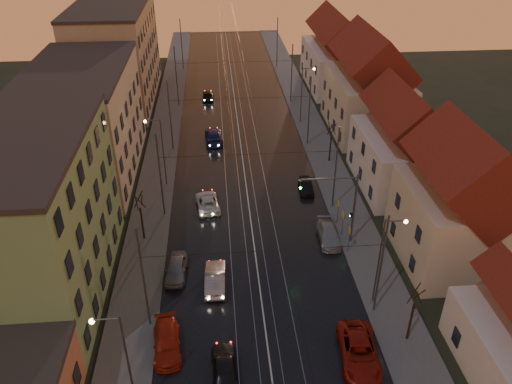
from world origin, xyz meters
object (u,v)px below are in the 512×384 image
object	(u,v)px
driving_car_4	(208,95)
parked_right_0	(359,351)
driving_car_3	(214,136)
traffic_light_mast	(344,201)
parked_left_2	(167,342)
parked_right_2	(306,186)
street_lamp_2	(160,146)
parked_left_3	(176,268)
street_lamp_1	(384,253)
parked_right_1	(329,234)
street_lamp_3	(304,89)
driving_car_1	(215,278)
street_lamp_0	(121,355)
driving_car_2	(207,202)
driving_car_0	(225,367)

from	to	relation	value
driving_car_4	parked_right_0	xyz separation A→B (m)	(10.34, -51.73, 0.07)
driving_car_3	traffic_light_mast	bearing A→B (deg)	113.23
parked_left_2	parked_right_2	bearing A→B (deg)	51.06
street_lamp_2	parked_left_3	world-z (taller)	street_lamp_2
street_lamp_1	driving_car_3	xyz separation A→B (m)	(-12.51, 30.91, -4.10)
traffic_light_mast	parked_right_2	size ratio (longest dim) A/B	1.92
street_lamp_1	parked_left_2	xyz separation A→B (m)	(-16.26, -3.41, -4.22)
parked_right_2	parked_right_0	bearing A→B (deg)	-87.97
traffic_light_mast	parked_right_1	xyz separation A→B (m)	(-0.98, 0.45, -3.93)
street_lamp_3	driving_car_1	size ratio (longest dim) A/B	1.72
street_lamp_3	driving_car_4	bearing A→B (deg)	142.15
street_lamp_0	traffic_light_mast	world-z (taller)	street_lamp_0
street_lamp_3	driving_car_4	xyz separation A→B (m)	(-13.25, 10.29, -4.19)
driving_car_2	driving_car_3	distance (m)	15.92
street_lamp_1	driving_car_4	distance (m)	48.33
street_lamp_2	driving_car_4	distance (m)	27.08
street_lamp_3	driving_car_1	distance (m)	35.56
parked_right_0	parked_right_1	size ratio (longest dim) A/B	1.21
driving_car_2	parked_left_2	size ratio (longest dim) A/B	1.02
driving_car_3	parked_right_2	xyz separation A→B (m)	(9.82, -13.50, -0.15)
driving_car_0	driving_car_4	distance (m)	52.25
street_lamp_0	driving_car_4	bearing A→B (deg)	84.78
street_lamp_0	parked_right_2	xyz separation A→B (m)	(15.52, 25.41, -4.25)
street_lamp_2	parked_right_1	distance (m)	20.27
parked_left_2	driving_car_4	bearing A→B (deg)	80.69
parked_left_3	street_lamp_2	bearing A→B (deg)	101.60
street_lamp_3	parked_right_2	distance (m)	19.26
driving_car_0	street_lamp_3	bearing A→B (deg)	-108.26
street_lamp_1	driving_car_4	size ratio (longest dim) A/B	1.96
street_lamp_3	parked_right_2	bearing A→B (deg)	-98.23
street_lamp_2	parked_right_1	size ratio (longest dim) A/B	1.75
street_lamp_0	parked_right_1	distance (m)	23.42
street_lamp_2	driving_car_1	distance (m)	18.28
street_lamp_2	driving_car_2	distance (m)	8.14
traffic_light_mast	driving_car_3	size ratio (longest dim) A/B	1.33
street_lamp_3	parked_left_2	distance (m)	42.84
traffic_light_mast	driving_car_4	size ratio (longest dim) A/B	1.76
traffic_light_mast	driving_car_4	world-z (taller)	traffic_light_mast
street_lamp_1	driving_car_0	world-z (taller)	street_lamp_1
driving_car_3	parked_right_2	world-z (taller)	driving_car_3
parked_left_3	driving_car_4	bearing A→B (deg)	89.67
driving_car_0	parked_left_2	xyz separation A→B (m)	(-4.03, 2.54, -0.06)
street_lamp_3	street_lamp_1	bearing A→B (deg)	-90.00
street_lamp_0	street_lamp_2	distance (m)	28.00
street_lamp_0	driving_car_4	size ratio (longest dim) A/B	1.96
street_lamp_0	parked_right_1	world-z (taller)	street_lamp_0
street_lamp_1	parked_right_1	size ratio (longest dim) A/B	1.75
street_lamp_1	driving_car_3	world-z (taller)	street_lamp_1
traffic_light_mast	driving_car_0	xyz separation A→B (m)	(-11.12, -13.95, -3.87)
parked_right_0	parked_right_2	distance (m)	22.85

